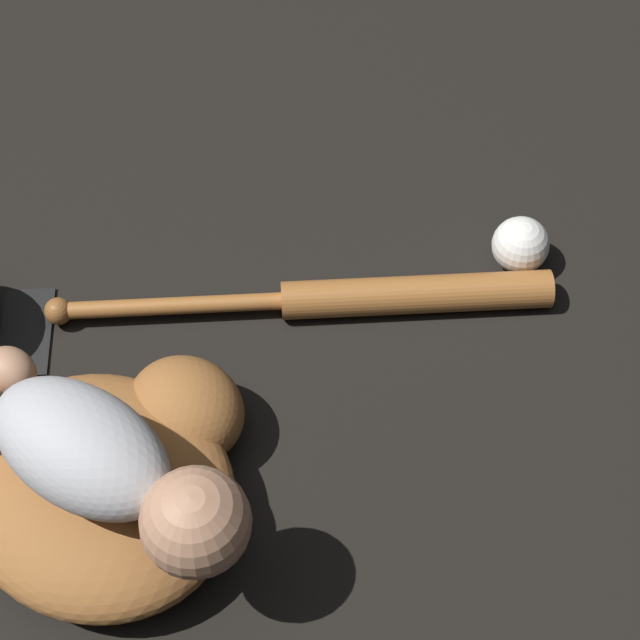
{
  "coord_description": "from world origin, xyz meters",
  "views": [
    {
      "loc": [
        0.38,
        -0.29,
        1.07
      ],
      "look_at": [
        0.09,
        0.32,
        0.07
      ],
      "focal_mm": 60.0,
      "sensor_mm": 36.0,
      "label": 1
    }
  ],
  "objects_px": {
    "baseball_bat": "(368,297)",
    "baseball": "(520,245)",
    "baseball_glove": "(114,477)",
    "baby_figure": "(107,465)"
  },
  "relations": [
    {
      "from": "baseball_glove",
      "to": "baseball_bat",
      "type": "bearing_deg",
      "value": 67.96
    },
    {
      "from": "baby_figure",
      "to": "baseball_bat",
      "type": "height_order",
      "value": "baby_figure"
    },
    {
      "from": "baseball_glove",
      "to": "baseball_bat",
      "type": "xyz_separation_m",
      "value": [
        0.14,
        0.34,
        -0.03
      ]
    },
    {
      "from": "baseball_glove",
      "to": "baseball",
      "type": "relative_size",
      "value": 5.13
    },
    {
      "from": "baseball_glove",
      "to": "baby_figure",
      "type": "relative_size",
      "value": 1.01
    },
    {
      "from": "baseball_bat",
      "to": "baseball",
      "type": "distance_m",
      "value": 0.2
    },
    {
      "from": "baseball_glove",
      "to": "baby_figure",
      "type": "distance_m",
      "value": 0.1
    },
    {
      "from": "baseball_bat",
      "to": "baseball",
      "type": "bearing_deg",
      "value": 45.62
    },
    {
      "from": "baseball_glove",
      "to": "baby_figure",
      "type": "height_order",
      "value": "baby_figure"
    },
    {
      "from": "baseball_glove",
      "to": "baseball_bat",
      "type": "height_order",
      "value": "baseball_glove"
    }
  ]
}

